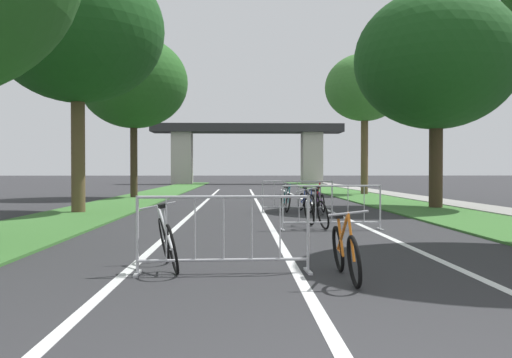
{
  "coord_description": "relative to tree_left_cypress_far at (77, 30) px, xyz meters",
  "views": [
    {
      "loc": [
        -0.77,
        -2.82,
        1.38
      ],
      "look_at": [
        0.19,
        28.63,
        0.89
      ],
      "focal_mm": 37.54,
      "sensor_mm": 36.0,
      "label": 1
    }
  ],
  "objects": [
    {
      "name": "sidewalk_path_right",
      "position": [
        13.97,
        11.36,
        -5.89
      ],
      "size": [
        1.63,
        63.55,
        0.08
      ],
      "primitive_type": "cube",
      "color": "gray",
      "rests_on": "ground"
    },
    {
      "name": "tree_left_oak_near",
      "position": [
        -0.11,
        9.66,
        -0.11
      ],
      "size": [
        5.43,
        5.43,
        8.14
      ],
      "color": "#3D2D1E",
      "rests_on": "ground"
    },
    {
      "name": "crowd_barrier_nearest",
      "position": [
        5.01,
        -10.29,
        -5.41
      ],
      "size": [
        2.37,
        0.54,
        1.05
      ],
      "rotation": [
        0.0,
        0.0,
        0.04
      ],
      "color": "#ADADB2",
      "rests_on": "ground"
    },
    {
      "name": "overpass_bridge",
      "position": [
        6.0,
        37.88,
        -1.67
      ],
      "size": [
        19.64,
        3.34,
        6.18
      ],
      "color": "#2D2D30",
      "rests_on": "ground"
    },
    {
      "name": "bicycle_purple_1",
      "position": [
        7.95,
        0.56,
        -5.57
      ],
      "size": [
        0.47,
        1.57,
        0.9
      ],
      "rotation": [
        0.0,
        0.0,
        0.03
      ],
      "color": "black",
      "rests_on": "ground"
    },
    {
      "name": "tree_right_pine_far",
      "position": [
        12.37,
        1.79,
        -0.53
      ],
      "size": [
        5.92,
        5.92,
        7.92
      ],
      "color": "#3D2D1E",
      "rests_on": "ground"
    },
    {
      "name": "tree_right_oak_mid",
      "position": [
        12.41,
        13.11,
        0.21
      ],
      "size": [
        4.55,
        4.55,
        8.11
      ],
      "color": "brown",
      "rests_on": "ground"
    },
    {
      "name": "lane_stripe_center",
      "position": [
        6.0,
        3.74,
        -5.92
      ],
      "size": [
        0.14,
        36.77,
        0.01
      ],
      "primitive_type": "cube",
      "color": "silver",
      "rests_on": "ground"
    },
    {
      "name": "grass_verge_right",
      "position": [
        11.67,
        11.36,
        -5.9
      ],
      "size": [
        2.97,
        63.55,
        0.05
      ],
      "primitive_type": "cube",
      "color": "#386B2D",
      "rests_on": "ground"
    },
    {
      "name": "crowd_barrier_second",
      "position": [
        7.37,
        -5.12,
        -5.41
      ],
      "size": [
        2.36,
        0.51,
        1.05
      ],
      "rotation": [
        0.0,
        0.0,
        0.03
      ],
      "color": "#ADADB2",
      "rests_on": "ground"
    },
    {
      "name": "bicycle_black_3",
      "position": [
        7.06,
        -4.58,
        -5.54
      ],
      "size": [
        0.69,
        1.72,
        0.96
      ],
      "rotation": [
        0.0,
        0.0,
        0.19
      ],
      "color": "black",
      "rests_on": "ground"
    },
    {
      "name": "bicycle_red_0",
      "position": [
        7.66,
        -0.46,
        -5.54
      ],
      "size": [
        0.68,
        1.67,
        1.04
      ],
      "rotation": [
        0.0,
        0.0,
        -0.18
      ],
      "color": "black",
      "rests_on": "ground"
    },
    {
      "name": "crowd_barrier_third",
      "position": [
        7.12,
        0.04,
        -5.41
      ],
      "size": [
        2.36,
        0.5,
        1.05
      ],
      "rotation": [
        0.0,
        0.0,
        -0.03
      ],
      "color": "#ADADB2",
      "rests_on": "ground"
    },
    {
      "name": "tree_left_cypress_far",
      "position": [
        0.0,
        0.0,
        0.0
      ],
      "size": [
        5.55,
        5.55,
        8.31
      ],
      "color": "brown",
      "rests_on": "ground"
    },
    {
      "name": "lane_stripe_left_lane",
      "position": [
        3.69,
        3.74,
        -5.92
      ],
      "size": [
        0.14,
        36.77,
        0.01
      ],
      "primitive_type": "cube",
      "color": "silver",
      "rests_on": "ground"
    },
    {
      "name": "bicycle_blue_5",
      "position": [
        7.46,
        0.46,
        -5.58
      ],
      "size": [
        0.59,
        1.64,
        0.86
      ],
      "rotation": [
        0.0,
        0.0,
        3.33
      ],
      "color": "black",
      "rests_on": "ground"
    },
    {
      "name": "bicycle_orange_2",
      "position": [
        6.57,
        -10.74,
        -5.57
      ],
      "size": [
        0.48,
        1.66,
        0.92
      ],
      "rotation": [
        0.0,
        0.0,
        3.14
      ],
      "color": "black",
      "rests_on": "ground"
    },
    {
      "name": "lane_stripe_right_lane",
      "position": [
        8.3,
        3.74,
        -5.92
      ],
      "size": [
        0.14,
        36.77,
        0.01
      ],
      "primitive_type": "cube",
      "color": "silver",
      "rests_on": "ground"
    },
    {
      "name": "grass_verge_left",
      "position": [
        0.32,
        11.36,
        -5.9
      ],
      "size": [
        2.97,
        63.55,
        0.05
      ],
      "primitive_type": "cube",
      "color": "#386B2D",
      "rests_on": "ground"
    },
    {
      "name": "bicycle_silver_6",
      "position": [
        4.21,
        -9.9,
        -5.54
      ],
      "size": [
        0.76,
        1.71,
        0.93
      ],
      "rotation": [
        0.0,
        0.0,
        0.24
      ],
      "color": "black",
      "rests_on": "ground"
    },
    {
      "name": "bicycle_teal_4",
      "position": [
        6.76,
        0.5,
        -5.57
      ],
      "size": [
        0.5,
        1.62,
        0.99
      ],
      "rotation": [
        0.0,
        0.0,
        3.24
      ],
      "color": "black",
      "rests_on": "ground"
    }
  ]
}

